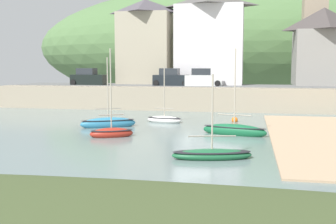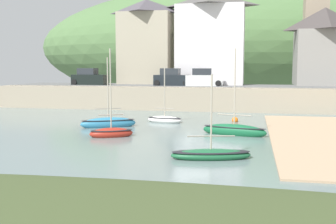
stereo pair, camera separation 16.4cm
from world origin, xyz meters
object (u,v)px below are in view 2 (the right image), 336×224
at_px(parked_car_by_wall, 172,78).
at_px(waterfront_building_left, 146,41).
at_px(dinghy_open_wooden, 211,154).
at_px(fishing_boat_green, 165,119).
at_px(waterfront_building_centre, 211,38).
at_px(mooring_buoy, 235,120).
at_px(sailboat_tall_mast, 108,123).
at_px(parked_car_end_of_row, 204,79).
at_px(sailboat_blue_trim, 111,132).
at_px(rowboat_small_beached, 234,130).
at_px(waterfront_building_right, 324,46).
at_px(church_with_spire, 316,22).
at_px(parked_car_near_slipway, 89,78).

bearing_deg(parked_car_by_wall, waterfront_building_left, 134.81).
height_order(dinghy_open_wooden, fishing_boat_green, fishing_boat_green).
bearing_deg(waterfront_building_centre, dinghy_open_wooden, -84.31).
bearing_deg(mooring_buoy, dinghy_open_wooden, -92.61).
relative_size(sailboat_tall_mast, parked_car_end_of_row, 1.31).
xyz_separation_m(sailboat_blue_trim, sailboat_tall_mast, (-1.64, 4.10, 0.03)).
relative_size(rowboat_small_beached, sailboat_tall_mast, 1.09).
bearing_deg(waterfront_building_right, sailboat_blue_trim, -124.24).
height_order(dinghy_open_wooden, rowboat_small_beached, rowboat_small_beached).
distance_m(church_with_spire, rowboat_small_beached, 30.01).
bearing_deg(waterfront_building_right, parked_car_end_of_row, -161.47).
distance_m(dinghy_open_wooden, mooring_buoy, 14.22).
relative_size(parked_car_end_of_row, mooring_buoy, 8.12).
bearing_deg(mooring_buoy, sailboat_tall_mast, -152.83).
bearing_deg(mooring_buoy, parked_car_near_slipway, 146.08).
bearing_deg(parked_car_near_slipway, rowboat_small_beached, -43.21).
xyz_separation_m(dinghy_open_wooden, sailboat_blue_trim, (-7.14, 5.27, 0.06)).
height_order(waterfront_building_right, church_with_spire, church_with_spire).
bearing_deg(sailboat_tall_mast, waterfront_building_right, 21.36).
distance_m(rowboat_small_beached, mooring_buoy, 6.68).
bearing_deg(church_with_spire, waterfront_building_centre, -162.38).
bearing_deg(parked_car_near_slipway, parked_car_by_wall, 2.90).
relative_size(parked_car_near_slipway, mooring_buoy, 8.04).
distance_m(rowboat_small_beached, parked_car_end_of_row, 19.22).
bearing_deg(sailboat_blue_trim, waterfront_building_centre, 54.94).
xyz_separation_m(church_with_spire, parked_car_end_of_row, (-12.91, -8.50, -6.84)).
height_order(rowboat_small_beached, sailboat_tall_mast, rowboat_small_beached).
height_order(waterfront_building_centre, fishing_boat_green, waterfront_building_centre).
xyz_separation_m(dinghy_open_wooden, mooring_buoy, (0.65, 14.20, -0.06)).
height_order(sailboat_blue_trim, sailboat_tall_mast, sailboat_blue_trim).
bearing_deg(church_with_spire, mooring_buoy, -113.63).
height_order(waterfront_building_left, sailboat_tall_mast, waterfront_building_left).
height_order(sailboat_blue_trim, parked_car_by_wall, sailboat_blue_trim).
relative_size(church_with_spire, sailboat_blue_trim, 2.48).
relative_size(waterfront_building_left, fishing_boat_green, 2.18).
height_order(church_with_spire, parked_car_near_slipway, church_with_spire).
height_order(sailboat_tall_mast, parked_car_near_slipway, sailboat_tall_mast).
xyz_separation_m(fishing_boat_green, parked_car_near_slipway, (-11.87, 13.21, 2.96)).
distance_m(dinghy_open_wooden, sailboat_tall_mast, 12.84).
bearing_deg(sailboat_blue_trim, church_with_spire, 34.47).
bearing_deg(parked_car_by_wall, mooring_buoy, -54.98).
height_order(waterfront_building_centre, sailboat_blue_trim, waterfront_building_centre).
bearing_deg(waterfront_building_left, fishing_boat_green, -71.23).
bearing_deg(rowboat_small_beached, waterfront_building_centre, 115.13).
distance_m(waterfront_building_centre, parked_car_by_wall, 7.63).
height_order(waterfront_building_right, parked_car_near_slipway, waterfront_building_right).
distance_m(waterfront_building_right, rowboat_small_beached, 25.67).
distance_m(sailboat_blue_trim, mooring_buoy, 11.86).
xyz_separation_m(church_with_spire, sailboat_blue_trim, (-16.69, -29.29, -9.76)).
height_order(waterfront_building_left, mooring_buoy, waterfront_building_left).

